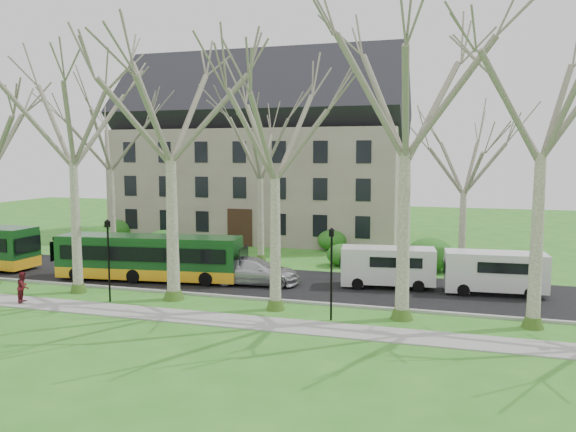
# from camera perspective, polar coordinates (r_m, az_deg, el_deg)

# --- Properties ---
(ground) EXTENTS (120.00, 120.00, 0.00)m
(ground) POSITION_cam_1_polar(r_m,az_deg,el_deg) (29.67, -6.74, -8.98)
(ground) COLOR #317621
(ground) RESTS_ON ground
(sidewalk) EXTENTS (70.00, 2.00, 0.06)m
(sidewalk) POSITION_cam_1_polar(r_m,az_deg,el_deg) (27.47, -8.83, -10.20)
(sidewalk) COLOR gray
(sidewalk) RESTS_ON ground
(road) EXTENTS (80.00, 8.00, 0.06)m
(road) POSITION_cam_1_polar(r_m,az_deg,el_deg) (34.63, -3.14, -6.68)
(road) COLOR black
(road) RESTS_ON ground
(curb) EXTENTS (80.00, 0.25, 0.14)m
(curb) POSITION_cam_1_polar(r_m,az_deg,el_deg) (30.99, -5.64, -8.18)
(curb) COLOR #A5A39E
(curb) RESTS_ON ground
(building) EXTENTS (26.50, 12.20, 16.00)m
(building) POSITION_cam_1_polar(r_m,az_deg,el_deg) (53.20, -2.60, 6.55)
(building) COLOR gray
(building) RESTS_ON ground
(tree_row_verge) EXTENTS (49.00, 7.00, 14.00)m
(tree_row_verge) POSITION_cam_1_polar(r_m,az_deg,el_deg) (28.92, -6.69, 4.67)
(tree_row_verge) COLOR gray
(tree_row_verge) RESTS_ON ground
(tree_row_far) EXTENTS (33.00, 7.00, 12.00)m
(tree_row_far) POSITION_cam_1_polar(r_m,az_deg,el_deg) (39.43, -2.34, 3.66)
(tree_row_far) COLOR gray
(tree_row_far) RESTS_ON ground
(lamp_row) EXTENTS (36.22, 0.22, 4.30)m
(lamp_row) POSITION_cam_1_polar(r_m,az_deg,el_deg) (28.21, -7.61, -4.43)
(lamp_row) COLOR black
(lamp_row) RESTS_ON ground
(hedges) EXTENTS (30.60, 8.60, 2.00)m
(hedges) POSITION_cam_1_polar(r_m,az_deg,el_deg) (43.88, -5.17, -2.66)
(hedges) COLOR #26601B
(hedges) RESTS_ON ground
(bus_follow) EXTENTS (11.56, 3.69, 2.84)m
(bus_follow) POSITION_cam_1_polar(r_m,az_deg,el_deg) (35.77, -13.91, -4.07)
(bus_follow) COLOR #124018
(bus_follow) RESTS_ON road
(sedan) EXTENTS (5.67, 2.83, 1.58)m
(sedan) POSITION_cam_1_polar(r_m,az_deg,el_deg) (33.79, -3.49, -5.59)
(sedan) COLOR #BBBBC0
(sedan) RESTS_ON road
(van_a) EXTENTS (5.54, 2.59, 2.33)m
(van_a) POSITION_cam_1_polar(r_m,az_deg,el_deg) (33.36, 10.11, -5.17)
(van_a) COLOR silver
(van_a) RESTS_ON road
(van_b) EXTENTS (5.49, 2.31, 2.34)m
(van_b) POSITION_cam_1_polar(r_m,az_deg,el_deg) (33.30, 20.27, -5.47)
(van_b) COLOR silver
(van_b) RESTS_ON road
(pedestrian_b) EXTENTS (0.85, 0.95, 1.62)m
(pedestrian_b) POSITION_cam_1_polar(r_m,az_deg,el_deg) (32.76, -25.30, -6.53)
(pedestrian_b) COLOR maroon
(pedestrian_b) RESTS_ON sidewalk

